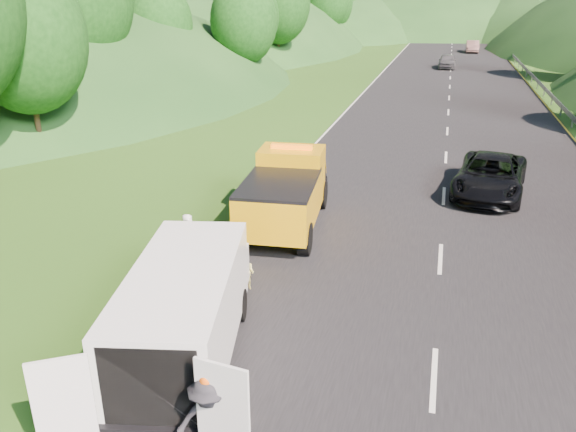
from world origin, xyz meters
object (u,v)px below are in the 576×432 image
(passing_suv, at_px, (488,194))
(white_van, at_px, (186,307))
(child, at_px, (247,289))
(tow_truck, at_px, (286,191))
(woman, at_px, (192,268))
(suitcase, at_px, (142,275))

(passing_suv, bearing_deg, white_van, -109.35)
(passing_suv, bearing_deg, child, -115.84)
(tow_truck, bearing_deg, woman, -120.36)
(woman, xyz_separation_m, child, (1.99, -0.77, 0.00))
(woman, relative_size, suitcase, 3.14)
(white_van, distance_m, child, 3.57)
(white_van, distance_m, passing_suv, 15.21)
(woman, bearing_deg, white_van, -142.99)
(tow_truck, relative_size, child, 6.51)
(child, bearing_deg, tow_truck, 101.16)
(woman, distance_m, passing_suv, 12.85)
(tow_truck, height_order, suitcase, tow_truck)
(white_van, height_order, passing_suv, white_van)
(tow_truck, height_order, white_van, tow_truck)
(white_van, xyz_separation_m, suitcase, (-2.75, 2.84, -1.03))
(suitcase, bearing_deg, child, 9.43)
(white_van, xyz_separation_m, woman, (-1.81, 4.10, -1.30))
(tow_truck, bearing_deg, white_van, -95.35)
(suitcase, bearing_deg, tow_truck, 61.82)
(white_van, height_order, suitcase, white_van)
(child, relative_size, suitcase, 1.81)
(white_van, bearing_deg, passing_suv, 49.77)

